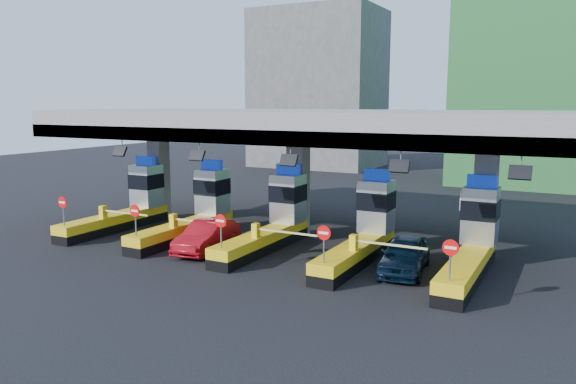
% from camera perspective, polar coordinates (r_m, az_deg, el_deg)
% --- Properties ---
extents(ground, '(120.00, 120.00, 0.00)m').
position_cam_1_polar(ground, '(29.33, -1.63, -5.58)').
color(ground, black).
rests_on(ground, ground).
extents(toll_canopy, '(28.00, 12.09, 7.00)m').
position_cam_1_polar(toll_canopy, '(30.94, 0.95, 6.68)').
color(toll_canopy, slate).
rests_on(toll_canopy, ground).
extents(toll_lane_far_left, '(4.43, 8.00, 4.16)m').
position_cam_1_polar(toll_lane_far_left, '(35.13, -15.77, -1.15)').
color(toll_lane_far_left, black).
rests_on(toll_lane_far_left, ground).
extents(toll_lane_left, '(4.43, 8.00, 4.16)m').
position_cam_1_polar(toll_lane_left, '(31.93, -9.24, -1.92)').
color(toll_lane_left, black).
rests_on(toll_lane_left, ground).
extents(toll_lane_center, '(4.43, 8.00, 4.16)m').
position_cam_1_polar(toll_lane_center, '(29.24, -1.37, -2.81)').
color(toll_lane_center, black).
rests_on(toll_lane_center, ground).
extents(toll_lane_right, '(4.43, 8.00, 4.16)m').
position_cam_1_polar(toll_lane_right, '(27.21, 7.89, -3.79)').
color(toll_lane_right, black).
rests_on(toll_lane_right, ground).
extents(toll_lane_far_right, '(4.43, 8.00, 4.16)m').
position_cam_1_polar(toll_lane_far_right, '(26.00, 18.33, -4.78)').
color(toll_lane_far_right, black).
rests_on(toll_lane_far_right, ground).
extents(bg_building_scaffold, '(18.00, 12.00, 28.00)m').
position_cam_1_polar(bg_building_scaffold, '(57.13, 26.55, 14.74)').
color(bg_building_scaffold, '#1E5926').
rests_on(bg_building_scaffold, ground).
extents(bg_building_concrete, '(14.00, 10.00, 18.00)m').
position_cam_1_polar(bg_building_concrete, '(66.86, 3.10, 10.38)').
color(bg_building_concrete, '#4C4C49').
rests_on(bg_building_concrete, ground).
extents(van, '(2.38, 4.79, 1.57)m').
position_cam_1_polar(van, '(25.41, 11.78, -6.25)').
color(van, black).
rests_on(van, ground).
extents(red_car, '(2.23, 4.82, 1.53)m').
position_cam_1_polar(red_car, '(28.62, -8.22, -4.46)').
color(red_car, maroon).
rests_on(red_car, ground).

